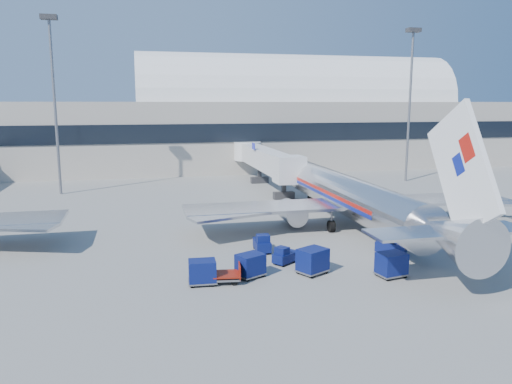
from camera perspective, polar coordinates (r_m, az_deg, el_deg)
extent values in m
plane|color=gray|center=(41.52, 0.78, -6.37)|extent=(260.00, 260.00, 0.00)
cube|color=#B2AA9E|center=(96.09, -22.40, 5.91)|extent=(170.00, 28.00, 12.00)
cube|color=black|center=(82.32, -23.98, 5.92)|extent=(170.00, 0.40, 3.00)
cylinder|color=white|center=(99.15, 4.36, 10.21)|extent=(60.00, 18.00, 18.00)
cylinder|color=silver|center=(49.54, 10.41, -0.38)|extent=(3.80, 28.00, 3.80)
sphere|color=silver|center=(62.46, 5.33, 1.89)|extent=(3.72, 3.72, 3.72)
cone|color=silver|center=(34.90, 21.57, -4.68)|extent=(3.80, 6.00, 3.80)
cube|color=#B4150D|center=(50.40, 9.97, 0.10)|extent=(3.85, 20.16, 0.32)
cube|color=navy|center=(50.47, 9.96, -0.32)|extent=(3.85, 20.16, 0.32)
cube|color=white|center=(33.69, 22.53, 2.38)|extent=(0.35, 7.79, 8.74)
cube|color=silver|center=(35.25, 21.13, -4.17)|extent=(11.00, 3.00, 0.18)
cube|color=silver|center=(48.75, 10.86, -1.29)|extent=(32.00, 5.00, 0.28)
cylinder|color=#B7B7BC|center=(48.42, 4.13, -2.36)|extent=(2.10, 3.80, 2.10)
cylinder|color=#B7B7BC|center=(52.67, 15.65, -1.69)|extent=(2.10, 3.80, 2.10)
cylinder|color=black|center=(60.06, 6.19, -0.82)|extent=(0.40, 0.90, 0.90)
cube|color=silver|center=(71.19, 0.97, 3.84)|extent=(2.70, 24.00, 2.70)
cube|color=silver|center=(59.51, 3.82, 2.58)|extent=(3.40, 3.20, 3.20)
cylinder|color=silver|center=(82.33, -0.97, 4.69)|extent=(4.40, 4.40, 3.00)
cube|color=#2D2D30|center=(61.91, 3.20, 0.82)|extent=(0.50, 0.50, 3.00)
cube|color=#2D2D30|center=(62.15, 3.19, -0.41)|extent=(2.60, 1.00, 0.90)
cube|color=#2D2D30|center=(74.35, 0.41, 2.40)|extent=(0.50, 0.50, 3.00)
cube|color=#2D2D30|center=(74.54, 0.41, 1.37)|extent=(2.60, 1.00, 0.90)
cube|color=navy|center=(70.64, -0.29, 5.26)|extent=(0.12, 1.40, 0.90)
cylinder|color=slate|center=(69.45, -21.97, 8.75)|extent=(0.36, 0.36, 22.00)
cube|color=#2D2D30|center=(70.24, -22.61, 17.98)|extent=(2.00, 1.20, 0.60)
cylinder|color=slate|center=(79.22, 17.12, 9.11)|extent=(0.36, 0.36, 22.00)
cube|color=#2D2D30|center=(79.91, 17.56, 17.23)|extent=(2.00, 1.20, 0.60)
cube|color=#9E9E96|center=(50.39, 20.55, -3.54)|extent=(3.00, 0.55, 0.90)
cube|color=#9E9E96|center=(52.26, 23.57, -3.27)|extent=(3.00, 0.55, 0.90)
cube|color=#9E9E96|center=(54.28, 26.38, -3.01)|extent=(3.00, 0.55, 0.90)
cube|color=#0A1450|center=(37.55, 3.40, -7.41)|extent=(2.26, 2.02, 0.67)
cube|color=#0A1450|center=(37.05, 2.99, -6.78)|extent=(1.17, 1.19, 0.62)
cylinder|color=black|center=(38.39, 3.59, -7.39)|extent=(0.52, 0.45, 0.50)
cube|color=#0A1450|center=(41.22, 15.19, -6.05)|extent=(2.53, 2.43, 0.76)
cube|color=#0A1450|center=(41.17, 14.54, -5.16)|extent=(1.36, 1.37, 0.71)
cylinder|color=black|center=(41.56, 16.42, -6.37)|extent=(0.58, 0.55, 0.57)
cube|color=#0A1450|center=(40.36, 0.69, -6.04)|extent=(1.31, 2.39, 0.75)
cube|color=#0A1450|center=(39.72, 0.82, -5.41)|extent=(1.07, 0.97, 0.70)
cylinder|color=black|center=(41.13, -0.13, -6.13)|extent=(0.26, 0.58, 0.56)
cube|color=#0A1450|center=(35.35, 6.49, -7.68)|extent=(2.41, 2.24, 1.56)
cube|color=slate|center=(35.59, 6.46, -8.88)|extent=(2.53, 2.33, 0.11)
cylinder|color=black|center=(36.50, 6.58, -8.43)|extent=(0.46, 0.35, 0.43)
cube|color=#0A1450|center=(34.48, -0.65, -8.24)|extent=(2.18, 2.00, 1.41)
cube|color=slate|center=(34.71, -0.65, -9.36)|extent=(2.29, 2.09, 0.10)
cylinder|color=black|center=(35.52, -0.33, -8.93)|extent=(0.42, 0.31, 0.39)
cube|color=#0A1450|center=(33.33, -6.16, -8.96)|extent=(1.83, 1.46, 1.42)
cube|color=slate|center=(33.57, -6.14, -10.11)|extent=(1.93, 1.52, 0.10)
cylinder|color=black|center=(34.12, -5.03, -9.78)|extent=(0.40, 0.18, 0.39)
cube|color=#0A1450|center=(35.73, 15.23, -7.88)|extent=(2.06, 1.74, 1.48)
cube|color=slate|center=(35.96, 15.17, -9.00)|extent=(2.17, 1.81, 0.10)
cylinder|color=black|center=(36.81, 15.50, -8.61)|extent=(0.43, 0.24, 0.41)
cube|color=#0A1450|center=(42.18, 23.30, -5.47)|extent=(2.02, 1.59, 1.60)
cube|color=slate|center=(42.40, 23.23, -6.53)|extent=(2.14, 1.65, 0.11)
cylinder|color=black|center=(43.32, 23.56, -6.23)|extent=(0.45, 0.19, 0.44)
cube|color=slate|center=(33.70, -3.83, -9.70)|extent=(2.56, 1.92, 0.13)
cube|color=maroon|center=(33.63, -3.84, -9.35)|extent=(2.56, 1.97, 0.09)
cylinder|color=black|center=(34.33, -2.59, -9.59)|extent=(0.45, 0.23, 0.43)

